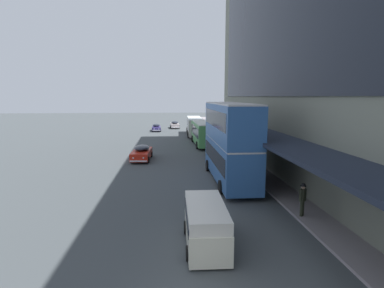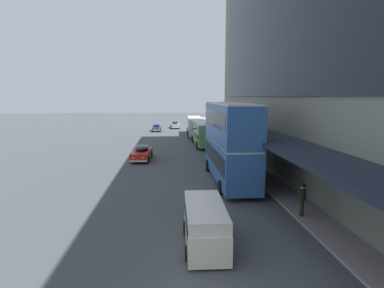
{
  "view_description": "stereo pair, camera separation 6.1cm",
  "coord_description": "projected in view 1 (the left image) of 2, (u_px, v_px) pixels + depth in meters",
  "views": [
    {
      "loc": [
        -1.09,
        -7.84,
        6.77
      ],
      "look_at": [
        1.29,
        21.32,
        2.12
      ],
      "focal_mm": 28.0,
      "sensor_mm": 36.0,
      "label": 1
    },
    {
      "loc": [
        -1.02,
        -7.84,
        6.77
      ],
      "look_at": [
        1.29,
        21.32,
        2.12
      ],
      "focal_mm": 28.0,
      "sensor_mm": 36.0,
      "label": 2
    }
  ],
  "objects": [
    {
      "name": "sedan_trailing_near",
      "position": [
        156.0,
        127.0,
        59.34
      ],
      "size": [
        1.9,
        4.47,
        1.42
      ],
      "color": "navy",
      "rests_on": "ground"
    },
    {
      "name": "transit_bus_kerbside_front",
      "position": [
        195.0,
        125.0,
        52.62
      ],
      "size": [
        2.99,
        11.15,
        3.1
      ],
      "color": "beige",
      "rests_on": "ground"
    },
    {
      "name": "vw_van",
      "position": [
        206.0,
        222.0,
        13.73
      ],
      "size": [
        1.98,
        4.59,
        1.96
      ],
      "color": "beige",
      "rests_on": "ground"
    },
    {
      "name": "sedan_second_mid",
      "position": [
        142.0,
        153.0,
        32.32
      ],
      "size": [
        2.17,
        4.99,
        1.56
      ],
      "color": "#B52112",
      "rests_on": "ground"
    },
    {
      "name": "sedan_far_back",
      "position": [
        175.0,
        125.0,
        64.64
      ],
      "size": [
        2.0,
        4.6,
        1.56
      ],
      "color": "beige",
      "rests_on": "ground"
    },
    {
      "name": "transit_bus_kerbside_far",
      "position": [
        204.0,
        132.0,
        41.65
      ],
      "size": [
        2.91,
        9.4,
        3.27
      ],
      "color": "#4F9C53",
      "rests_on": "ground"
    },
    {
      "name": "transit_bus_kerbside_rear",
      "position": [
        230.0,
        140.0,
        23.74
      ],
      "size": [
        2.78,
        10.48,
        6.28
      ],
      "color": "#305E9F",
      "rests_on": "ground"
    },
    {
      "name": "pedestrian_at_kerb",
      "position": [
        303.0,
        198.0,
        16.65
      ],
      "size": [
        0.49,
        0.45,
        1.86
      ],
      "color": "#262B1E",
      "rests_on": "sidewalk_kerb"
    }
  ]
}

